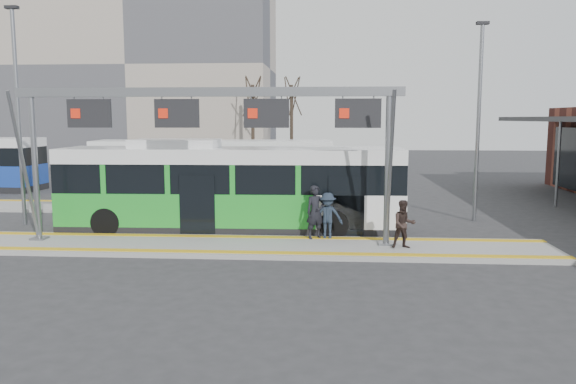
% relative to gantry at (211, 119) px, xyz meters
% --- Properties ---
extents(ground, '(120.00, 120.00, 0.00)m').
position_rel_gantry_xyz_m(ground, '(0.35, -0.25, -4.30)').
color(ground, '#2D2D30').
rests_on(ground, ground).
extents(platform_main, '(22.00, 3.00, 0.15)m').
position_rel_gantry_xyz_m(platform_main, '(0.35, -0.25, -4.22)').
color(platform_main, gray).
rests_on(platform_main, ground).
extents(platform_second, '(20.00, 3.00, 0.15)m').
position_rel_gantry_xyz_m(platform_second, '(-3.65, 7.75, -4.22)').
color(platform_second, gray).
rests_on(platform_second, ground).
extents(tactile_main, '(22.00, 2.65, 0.02)m').
position_rel_gantry_xyz_m(tactile_main, '(0.35, -0.25, -4.14)').
color(tactile_main, gold).
rests_on(tactile_main, platform_main).
extents(tactile_second, '(20.00, 0.35, 0.02)m').
position_rel_gantry_xyz_m(tactile_second, '(-3.65, 8.90, -4.14)').
color(tactile_second, gold).
rests_on(tactile_second, platform_second).
extents(gantry, '(13.00, 1.68, 5.20)m').
position_rel_gantry_xyz_m(gantry, '(0.00, 0.00, 0.00)').
color(gantry, slate).
rests_on(gantry, platform_main).
extents(apartment_block, '(24.50, 12.50, 18.40)m').
position_rel_gantry_xyz_m(apartment_block, '(-13.65, 35.75, 4.91)').
color(apartment_block, '#A39688').
rests_on(apartment_block, ground).
extents(hero_bus, '(12.95, 3.00, 3.54)m').
position_rel_gantry_xyz_m(hero_bus, '(0.19, 2.63, -2.68)').
color(hero_bus, black).
rests_on(hero_bus, ground).
extents(bg_bus_green, '(12.80, 3.56, 3.16)m').
position_rel_gantry_xyz_m(bg_bus_green, '(-2.25, 11.30, -2.74)').
color(bg_bus_green, black).
rests_on(bg_bus_green, ground).
extents(passenger_a, '(0.81, 0.71, 1.87)m').
position_rel_gantry_xyz_m(passenger_a, '(3.46, 0.83, -3.21)').
color(passenger_a, black).
rests_on(passenger_a, platform_main).
extents(passenger_b, '(0.85, 0.71, 1.57)m').
position_rel_gantry_xyz_m(passenger_b, '(6.36, -0.45, -3.36)').
color(passenger_b, '#2C201D').
rests_on(passenger_b, platform_main).
extents(passenger_c, '(1.06, 0.63, 1.62)m').
position_rel_gantry_xyz_m(passenger_c, '(3.89, 0.85, -3.34)').
color(passenger_c, '#1D2735').
rests_on(passenger_c, platform_main).
extents(tree_left, '(1.40, 1.40, 7.96)m').
position_rel_gantry_xyz_m(tree_left, '(-2.20, 27.05, 1.73)').
color(tree_left, '#382B21').
rests_on(tree_left, ground).
extents(tree_mid, '(1.40, 1.40, 8.13)m').
position_rel_gantry_xyz_m(tree_mid, '(0.76, 30.16, 1.87)').
color(tree_mid, '#382B21').
rests_on(tree_mid, ground).
extents(tree_far, '(1.40, 1.40, 8.27)m').
position_rel_gantry_xyz_m(tree_far, '(-25.63, 31.58, 1.97)').
color(tree_far, '#382B21').
rests_on(tree_far, ground).
extents(lamp_west, '(0.50, 0.25, 8.70)m').
position_rel_gantry_xyz_m(lamp_west, '(-8.50, 3.34, 0.30)').
color(lamp_west, slate).
rests_on(lamp_west, ground).
extents(lamp_east, '(0.50, 0.25, 8.25)m').
position_rel_gantry_xyz_m(lamp_east, '(10.13, 5.50, 0.07)').
color(lamp_east, slate).
rests_on(lamp_east, ground).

